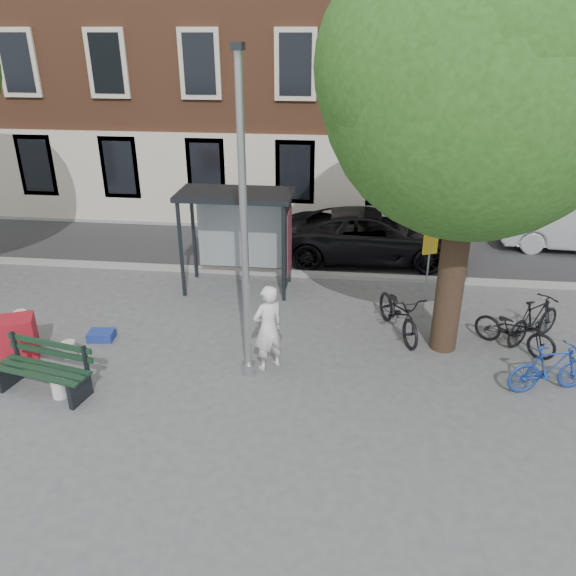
{
  "coord_description": "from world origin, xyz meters",
  "views": [
    {
      "loc": [
        1.86,
        -9.36,
        6.29
      ],
      "look_at": [
        0.66,
        1.14,
        1.4
      ],
      "focal_mm": 35.0,
      "sensor_mm": 36.0,
      "label": 1
    }
  ],
  "objects_px": {
    "painter": "(268,328)",
    "red_stand": "(13,338)",
    "bench": "(44,371)",
    "lamppost": "(245,243)",
    "bike_d": "(534,320)",
    "bike_b": "(550,368)",
    "bus_shelter": "(252,218)",
    "notice_sign": "(429,257)",
    "bike_c": "(399,312)",
    "car_dark": "(372,235)",
    "bike_a": "(515,330)"
  },
  "relations": [
    {
      "from": "car_dark",
      "to": "notice_sign",
      "type": "relative_size",
      "value": 2.54
    },
    {
      "from": "bike_d",
      "to": "lamppost",
      "type": "bearing_deg",
      "value": 68.42
    },
    {
      "from": "red_stand",
      "to": "bike_c",
      "type": "bearing_deg",
      "value": 13.54
    },
    {
      "from": "bus_shelter",
      "to": "bike_d",
      "type": "relative_size",
      "value": 1.64
    },
    {
      "from": "lamppost",
      "to": "bench",
      "type": "bearing_deg",
      "value": -164.42
    },
    {
      "from": "painter",
      "to": "bike_b",
      "type": "height_order",
      "value": "painter"
    },
    {
      "from": "red_stand",
      "to": "car_dark",
      "type": "bearing_deg",
      "value": 40.89
    },
    {
      "from": "lamppost",
      "to": "bike_a",
      "type": "distance_m",
      "value": 6.16
    },
    {
      "from": "bike_a",
      "to": "notice_sign",
      "type": "relative_size",
      "value": 0.85
    },
    {
      "from": "bike_a",
      "to": "bike_d",
      "type": "relative_size",
      "value": 1.02
    },
    {
      "from": "bike_c",
      "to": "lamppost",
      "type": "bearing_deg",
      "value": -166.67
    },
    {
      "from": "bus_shelter",
      "to": "bike_d",
      "type": "distance_m",
      "value": 7.05
    },
    {
      "from": "bike_b",
      "to": "car_dark",
      "type": "bearing_deg",
      "value": 10.54
    },
    {
      "from": "car_dark",
      "to": "bike_c",
      "type": "bearing_deg",
      "value": -175.9
    },
    {
      "from": "bike_d",
      "to": "bike_b",
      "type": "bearing_deg",
      "value": 133.31
    },
    {
      "from": "bike_c",
      "to": "bike_d",
      "type": "relative_size",
      "value": 1.18
    },
    {
      "from": "painter",
      "to": "bike_b",
      "type": "bearing_deg",
      "value": 138.06
    },
    {
      "from": "car_dark",
      "to": "painter",
      "type": "bearing_deg",
      "value": 158.51
    },
    {
      "from": "bike_a",
      "to": "bike_c",
      "type": "height_order",
      "value": "bike_c"
    },
    {
      "from": "lamppost",
      "to": "notice_sign",
      "type": "bearing_deg",
      "value": 37.7
    },
    {
      "from": "lamppost",
      "to": "bike_d",
      "type": "relative_size",
      "value": 3.52
    },
    {
      "from": "painter",
      "to": "notice_sign",
      "type": "xyz_separation_m",
      "value": [
        3.35,
        2.6,
        0.64
      ]
    },
    {
      "from": "bench",
      "to": "notice_sign",
      "type": "bearing_deg",
      "value": 40.05
    },
    {
      "from": "notice_sign",
      "to": "bike_b",
      "type": "bearing_deg",
      "value": -76.86
    },
    {
      "from": "painter",
      "to": "red_stand",
      "type": "xyz_separation_m",
      "value": [
        -5.34,
        -0.22,
        -0.46
      ]
    },
    {
      "from": "bike_b",
      "to": "painter",
      "type": "bearing_deg",
      "value": 72.03
    },
    {
      "from": "painter",
      "to": "red_stand",
      "type": "relative_size",
      "value": 2.03
    },
    {
      "from": "bike_b",
      "to": "lamppost",
      "type": "bearing_deg",
      "value": 74.91
    },
    {
      "from": "bus_shelter",
      "to": "bench",
      "type": "xyz_separation_m",
      "value": [
        -3.1,
        -5.14,
        -1.47
      ]
    },
    {
      "from": "bike_b",
      "to": "red_stand",
      "type": "bearing_deg",
      "value": 74.28
    },
    {
      "from": "bus_shelter",
      "to": "car_dark",
      "type": "xyz_separation_m",
      "value": [
        3.14,
        2.46,
        -1.18
      ]
    },
    {
      "from": "car_dark",
      "to": "red_stand",
      "type": "height_order",
      "value": "car_dark"
    },
    {
      "from": "bike_d",
      "to": "red_stand",
      "type": "height_order",
      "value": "bike_d"
    },
    {
      "from": "lamppost",
      "to": "painter",
      "type": "height_order",
      "value": "lamppost"
    },
    {
      "from": "bus_shelter",
      "to": "painter",
      "type": "height_order",
      "value": "bus_shelter"
    },
    {
      "from": "bike_a",
      "to": "bike_b",
      "type": "relative_size",
      "value": 1.07
    },
    {
      "from": "bike_a",
      "to": "notice_sign",
      "type": "height_order",
      "value": "notice_sign"
    },
    {
      "from": "bench",
      "to": "notice_sign",
      "type": "relative_size",
      "value": 0.94
    },
    {
      "from": "lamppost",
      "to": "bike_c",
      "type": "distance_m",
      "value": 4.28
    },
    {
      "from": "lamppost",
      "to": "notice_sign",
      "type": "distance_m",
      "value": 4.85
    },
    {
      "from": "bus_shelter",
      "to": "red_stand",
      "type": "distance_m",
      "value": 6.13
    },
    {
      "from": "painter",
      "to": "bike_b",
      "type": "distance_m",
      "value": 5.41
    },
    {
      "from": "bike_b",
      "to": "bike_d",
      "type": "distance_m",
      "value": 1.93
    },
    {
      "from": "bus_shelter",
      "to": "bike_a",
      "type": "bearing_deg",
      "value": -22.55
    },
    {
      "from": "painter",
      "to": "bench",
      "type": "height_order",
      "value": "painter"
    },
    {
      "from": "bike_a",
      "to": "bike_c",
      "type": "xyz_separation_m",
      "value": [
        -2.43,
        0.42,
        0.07
      ]
    },
    {
      "from": "bike_a",
      "to": "car_dark",
      "type": "height_order",
      "value": "car_dark"
    },
    {
      "from": "bike_a",
      "to": "bike_b",
      "type": "xyz_separation_m",
      "value": [
        0.27,
        -1.51,
        0.03
      ]
    },
    {
      "from": "bench",
      "to": "notice_sign",
      "type": "distance_m",
      "value": 8.46
    },
    {
      "from": "painter",
      "to": "bench",
      "type": "xyz_separation_m",
      "value": [
        -4.07,
        -1.31,
        -0.47
      ]
    }
  ]
}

